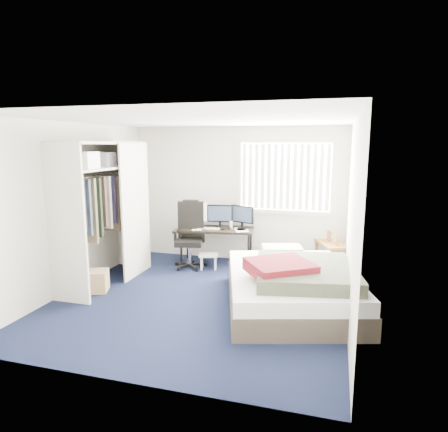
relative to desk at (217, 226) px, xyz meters
The scene contains 10 objects.
ground 1.91m from the desk, 80.87° to the right, with size 4.20×4.20×0.00m, color black.
room_shell 1.95m from the desk, 80.87° to the right, with size 4.20×4.20×4.20m.
window_assembly 1.51m from the desk, 13.57° to the left, with size 1.72×0.09×1.32m.
closet 2.14m from the desk, 133.01° to the right, with size 0.64×1.84×2.22m.
desk is the anchor object (origin of this frame).
office_chair 0.58m from the desk, 141.55° to the right, with size 0.67×0.67×1.19m.
footstool 0.63m from the desk, 96.20° to the right, with size 0.39×0.35×0.27m.
nightstand 2.05m from the desk, ahead, with size 0.62×0.82×0.68m.
bed 2.29m from the desk, 46.47° to the right, with size 2.20×2.58×0.72m.
pine_box 2.41m from the desk, 125.69° to the right, with size 0.42×0.32×0.32m, color #A78753.
Camera 1 is at (1.80, -5.09, 2.19)m, focal length 32.00 mm.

